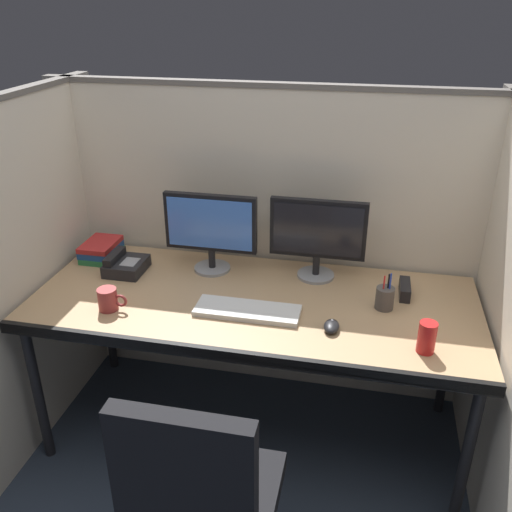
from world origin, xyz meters
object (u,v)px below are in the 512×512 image
Objects in this scene: desk at (253,310)px; book_stack at (101,250)px; monitor_right at (318,234)px; soda_can at (427,337)px; computer_mouse at (332,326)px; coffee_mug at (108,299)px; pen_cup at (385,298)px; red_stapler at (405,289)px; keyboard_main at (248,311)px; monitor_left at (211,228)px; desk_phone at (125,265)px.

desk is 0.87m from book_stack.
soda_can is at bearing -47.64° from monitor_right.
computer_mouse reaches higher than desk.
pen_cup is at bearing 12.49° from coffee_mug.
pen_cup is at bearing 46.62° from computer_mouse.
computer_mouse is 0.44m from red_stapler.
red_stapler is (0.40, -0.09, -0.19)m from monitor_right.
desk is at bearing -174.82° from pen_cup.
coffee_mug is (0.26, -0.45, 0.01)m from book_stack.
computer_mouse is at bearing -75.65° from monitor_right.
red_stapler is at bearing 24.37° from keyboard_main.
monitor_left is 0.60m from book_stack.
book_stack is (-1.37, 0.21, -0.01)m from pen_cup.
book_stack is at bearing 178.25° from monitor_left.
computer_mouse is at bearing 168.61° from soda_can.
monitor_left reaches higher than computer_mouse.
book_stack is (-1.06, -0.01, -0.17)m from monitor_right.
desk is 11.54× the size of pen_cup.
keyboard_main is 0.35m from computer_mouse.
book_stack is 1.46m from red_stapler.
red_stapler reaches higher than desk.
pen_cup reaches higher than desk.
monitor_right reaches higher than pen_cup.
desk is 15.57× the size of soda_can.
book_stack is at bearing 160.34° from computer_mouse.
desk is 15.08× the size of coffee_mug.
desk is 12.67× the size of red_stapler.
red_stapler is at bearing 15.86° from desk.
desk_phone is at bearing 163.26° from computer_mouse.
coffee_mug is 0.84× the size of red_stapler.
desk_phone is (-0.99, 0.30, 0.02)m from computer_mouse.
pen_cup reaches higher than soda_can.
monitor_left reaches higher than pen_cup.
monitor_right is at bearing 48.81° from desk.
red_stapler is (1.46, -0.08, -0.01)m from book_stack.
soda_can reaches higher than computer_mouse.
pen_cup is 0.87× the size of desk_phone.
monitor_left is at bearing 136.20° from desk.
computer_mouse is 0.51× the size of desk_phone.
book_stack reaches higher than keyboard_main.
book_stack is (-0.83, 0.36, 0.03)m from keyboard_main.
coffee_mug is (-0.57, -0.09, 0.04)m from keyboard_main.
red_stapler is (-0.06, 0.41, -0.03)m from soda_can.
pen_cup reaches higher than book_stack.
soda_can is at bearing -62.16° from pen_cup.
book_stack is at bearing 156.31° from keyboard_main.
desk_phone is (-0.39, -0.10, -0.18)m from monitor_left.
pen_cup is (0.20, 0.21, 0.03)m from computer_mouse.
monitor_left reaches higher than desk.
computer_mouse is at bearing -133.38° from pen_cup.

